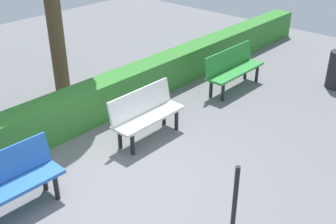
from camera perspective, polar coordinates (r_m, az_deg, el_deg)
ground_plane at (r=6.12m, az=-7.39°, el=-10.26°), size 18.09×18.09×0.00m
bench_green at (r=8.96m, az=8.91°, el=6.11°), size 1.60×0.46×0.86m
bench_white at (r=7.00m, az=-3.08°, el=-0.06°), size 1.38×0.47×0.86m
hedge_row at (r=7.77m, az=-9.69°, el=1.54°), size 14.09×0.51×0.71m
railing_post_mid at (r=5.12m, az=9.18°, el=-12.00°), size 0.06×0.06×1.00m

